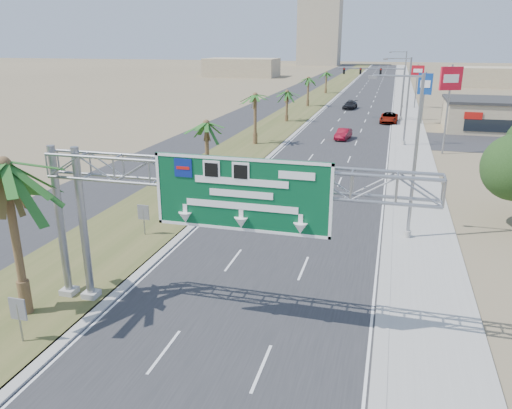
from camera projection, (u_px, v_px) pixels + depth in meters
The scene contains 27 objects.
road at pixel (367, 95), 113.70m from camera, with size 12.00×300.00×0.02m, color #28282B.
sidewalk_right at pixel (406, 95), 111.56m from camera, with size 4.00×300.00×0.10m, color #9E9B93.
median_grass at pixel (323, 93), 116.18m from camera, with size 7.00×300.00×0.12m, color #434E22.
opposing_road at pixel (294, 93), 117.95m from camera, with size 8.00×300.00×0.02m, color #28282B.
sign_gantry at pixel (208, 188), 20.38m from camera, with size 16.75×1.24×7.50m.
palm_near at pixel (4, 165), 20.37m from camera, with size 5.70×5.70×8.35m.
palm_row_b at pixel (206, 124), 43.08m from camera, with size 3.99×3.99×5.95m.
palm_row_c at pixel (255, 96), 57.50m from camera, with size 3.99×3.99×6.75m.
palm_row_d at pixel (287, 92), 74.38m from camera, with size 3.99×3.99×5.45m.
palm_row_e at pixel (308, 79), 91.58m from camera, with size 3.99×3.99×6.15m.
palm_row_f at pixel (326, 73), 114.60m from camera, with size 3.99×3.99×5.75m.
streetlight_near at pixel (411, 165), 29.78m from camera, with size 3.27×0.44×10.00m.
streetlight_mid at pixel (405, 105), 57.27m from camera, with size 3.27×0.44×10.00m.
streetlight_far at pixel (403, 82), 90.25m from camera, with size 3.27×0.44×10.00m.
signal_mast at pixel (389, 88), 76.05m from camera, with size 10.28×0.71×8.00m.
median_signback_a at pixel (18, 312), 19.91m from camera, with size 0.75×0.08×2.08m.
median_signback_b at pixel (143, 215), 31.08m from camera, with size 0.75×0.08×2.08m.
tower_distant at pixel (320, 28), 244.49m from camera, with size 20.00×16.00×35.00m, color tan.
building_distant_left at pixel (242, 67), 169.82m from camera, with size 24.00×14.00×6.00m, color tan.
building_distant_right at pixel (489, 77), 132.91m from camera, with size 20.00×12.00×5.00m, color tan.
car_left_lane at pixel (247, 185), 39.81m from camera, with size 1.92×4.77×1.63m, color black.
car_mid_lane at pixel (343, 134), 62.11m from camera, with size 1.41×4.05×1.33m, color maroon.
car_right_lane at pixel (389, 118), 74.59m from camera, with size 2.49×5.40×1.50m, color gray.
car_far at pixel (350, 105), 89.59m from camera, with size 1.96×4.82×1.40m, color black.
pole_sign_red_near at pixel (450, 84), 52.06m from camera, with size 2.31×1.27×9.41m.
pole_sign_blue at pixel (425, 86), 71.98m from camera, with size 2.02×0.67×7.51m.
pole_sign_red_far at pixel (418, 74), 88.91m from camera, with size 2.22×0.53×7.76m.
Camera 1 is at (5.99, -8.44, 11.78)m, focal length 35.00 mm.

